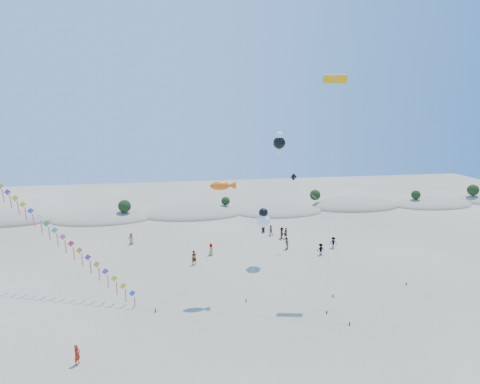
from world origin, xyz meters
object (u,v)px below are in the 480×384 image
object	(u,v)px
fish_kite	(223,186)
parafoil_kite	(335,83)
kite_train	(28,209)
flyer_foreground	(77,355)

from	to	relation	value
fish_kite	parafoil_kite	distance (m)	15.17
kite_train	parafoil_kite	xyz separation A→B (m)	(31.50, -5.19, 12.94)
parafoil_kite	flyer_foreground	size ratio (longest dim) A/B	13.81
kite_train	fish_kite	xyz separation A→B (m)	(20.18, -5.41, 2.85)
parafoil_kite	flyer_foreground	distance (m)	33.27
kite_train	flyer_foreground	distance (m)	18.89
flyer_foreground	kite_train	bearing A→B (deg)	49.69
fish_kite	flyer_foreground	world-z (taller)	fish_kite
fish_kite	parafoil_kite	size ratio (longest dim) A/B	0.54
parafoil_kite	flyer_foreground	world-z (taller)	parafoil_kite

